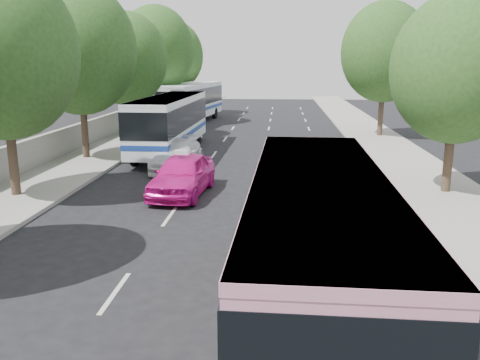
# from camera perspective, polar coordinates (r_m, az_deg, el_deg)

# --- Properties ---
(ground) EXTENTS (120.00, 120.00, 0.00)m
(ground) POSITION_cam_1_polar(r_m,az_deg,el_deg) (13.92, -3.70, -9.20)
(ground) COLOR black
(ground) RESTS_ON ground
(sidewalk_left) EXTENTS (4.00, 90.00, 0.15)m
(sidewalk_left) POSITION_cam_1_polar(r_m,az_deg,el_deg) (34.74, -12.98, 4.24)
(sidewalk_left) COLOR #9E998E
(sidewalk_left) RESTS_ON ground
(sidewalk_right) EXTENTS (4.00, 90.00, 0.12)m
(sidewalk_right) POSITION_cam_1_polar(r_m,az_deg,el_deg) (33.80, 15.77, 3.82)
(sidewalk_right) COLOR #9E998E
(sidewalk_right) RESTS_ON ground
(low_wall) EXTENTS (0.30, 90.00, 1.50)m
(low_wall) POSITION_cam_1_polar(r_m,az_deg,el_deg) (35.21, -15.86, 5.55)
(low_wall) COLOR #9E998E
(low_wall) RESTS_ON sidewalk_left
(tree_left_b) EXTENTS (5.70, 5.70, 8.88)m
(tree_left_b) POSITION_cam_1_polar(r_m,az_deg,el_deg) (21.34, -25.13, 13.40)
(tree_left_b) COLOR #38281E
(tree_left_b) RESTS_ON ground
(tree_left_c) EXTENTS (6.00, 6.00, 9.35)m
(tree_left_c) POSITION_cam_1_polar(r_m,az_deg,el_deg) (28.68, -17.55, 14.28)
(tree_left_c) COLOR #38281E
(tree_left_c) RESTS_ON ground
(tree_left_d) EXTENTS (5.52, 5.52, 8.60)m
(tree_left_d) POSITION_cam_1_polar(r_m,az_deg,el_deg) (36.21, -12.55, 13.46)
(tree_left_d) COLOR #38281E
(tree_left_d) RESTS_ON ground
(tree_left_e) EXTENTS (6.30, 6.30, 9.82)m
(tree_left_e) POSITION_cam_1_polar(r_m,az_deg,el_deg) (43.92, -9.37, 14.55)
(tree_left_e) COLOR #38281E
(tree_left_e) RESTS_ON ground
(tree_left_f) EXTENTS (5.88, 5.88, 9.16)m
(tree_left_f) POSITION_cam_1_polar(r_m,az_deg,el_deg) (51.76, -7.42, 13.91)
(tree_left_f) COLOR #38281E
(tree_left_f) RESTS_ON ground
(tree_right_near) EXTENTS (5.10, 5.10, 7.95)m
(tree_right_near) POSITION_cam_1_polar(r_m,az_deg,el_deg) (21.79, 23.47, 11.91)
(tree_right_near) COLOR #38281E
(tree_right_near) RESTS_ON ground
(tree_right_far) EXTENTS (6.00, 6.00, 9.35)m
(tree_right_far) POSITION_cam_1_polar(r_m,az_deg,el_deg) (37.38, 16.09, 14.00)
(tree_right_far) COLOR #38281E
(tree_right_far) RESTS_ON ground
(pink_bus) EXTENTS (2.74, 10.03, 3.18)m
(pink_bus) POSITION_cam_1_polar(r_m,az_deg,el_deg) (10.14, 8.71, -6.09)
(pink_bus) COLOR #C98298
(pink_bus) RESTS_ON ground
(pink_taxi) EXTENTS (2.35, 4.99, 1.65)m
(pink_taxi) POSITION_cam_1_polar(r_m,az_deg,el_deg) (20.62, -6.48, 0.60)
(pink_taxi) COLOR #D31287
(pink_taxi) RESTS_ON ground
(white_pickup) EXTENTS (2.08, 5.04, 1.46)m
(white_pickup) POSITION_cam_1_polar(r_m,az_deg,el_deg) (25.54, -7.05, 2.82)
(white_pickup) COLOR silver
(white_pickup) RESTS_ON ground
(tour_coach_front) EXTENTS (2.60, 11.03, 3.29)m
(tour_coach_front) POSITION_cam_1_polar(r_m,az_deg,el_deg) (30.01, -7.87, 6.75)
(tour_coach_front) COLOR white
(tour_coach_front) RESTS_ON ground
(tour_coach_rear) EXTENTS (3.98, 11.54, 3.38)m
(tour_coach_rear) POSITION_cam_1_polar(r_m,az_deg,el_deg) (44.98, -5.40, 9.02)
(tour_coach_rear) COLOR white
(tour_coach_rear) RESTS_ON ground
(taxi_roof_sign) EXTENTS (0.56, 0.23, 0.18)m
(taxi_roof_sign) POSITION_cam_1_polar(r_m,az_deg,el_deg) (20.44, -6.55, 3.10)
(taxi_roof_sign) COLOR silver
(taxi_roof_sign) RESTS_ON pink_taxi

